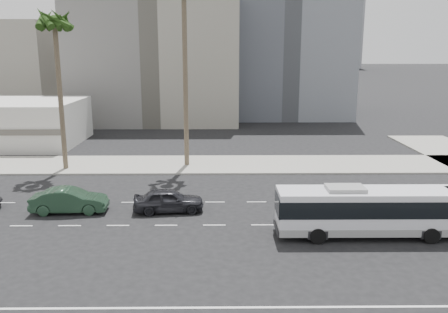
{
  "coord_description": "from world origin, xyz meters",
  "views": [
    {
      "loc": [
        -2.67,
        -27.17,
        10.65
      ],
      "look_at": [
        -2.35,
        4.0,
        3.48
      ],
      "focal_mm": 37.16,
      "sensor_mm": 36.0,
      "label": 1
    }
  ],
  "objects_px": {
    "car_a": "(169,200)",
    "car_b": "(69,200)",
    "city_bus": "(367,210)",
    "palm_mid": "(55,25)"
  },
  "relations": [
    {
      "from": "city_bus",
      "to": "car_a",
      "type": "distance_m",
      "value": 12.81
    },
    {
      "from": "car_a",
      "to": "car_b",
      "type": "distance_m",
      "value": 6.63
    },
    {
      "from": "palm_mid",
      "to": "car_a",
      "type": "bearing_deg",
      "value": -46.93
    },
    {
      "from": "city_bus",
      "to": "car_b",
      "type": "height_order",
      "value": "city_bus"
    },
    {
      "from": "city_bus",
      "to": "car_a",
      "type": "xyz_separation_m",
      "value": [
        -12.04,
        4.32,
        -0.79
      ]
    },
    {
      "from": "car_a",
      "to": "car_b",
      "type": "relative_size",
      "value": 0.94
    },
    {
      "from": "city_bus",
      "to": "car_b",
      "type": "xyz_separation_m",
      "value": [
        -18.67,
        4.25,
        -0.76
      ]
    },
    {
      "from": "car_b",
      "to": "palm_mid",
      "type": "bearing_deg",
      "value": 16.23
    },
    {
      "from": "city_bus",
      "to": "palm_mid",
      "type": "bearing_deg",
      "value": 145.46
    },
    {
      "from": "city_bus",
      "to": "car_b",
      "type": "bearing_deg",
      "value": 167.3
    }
  ]
}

